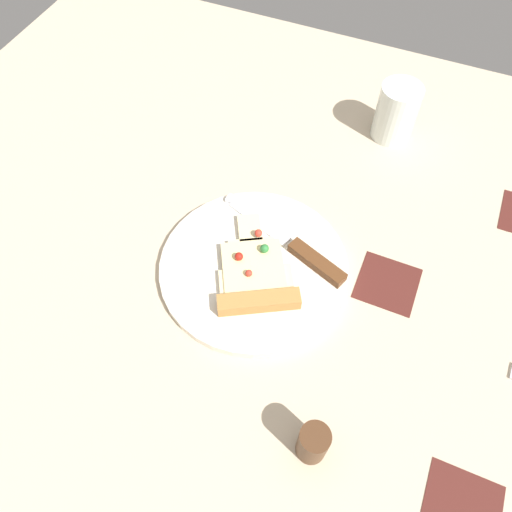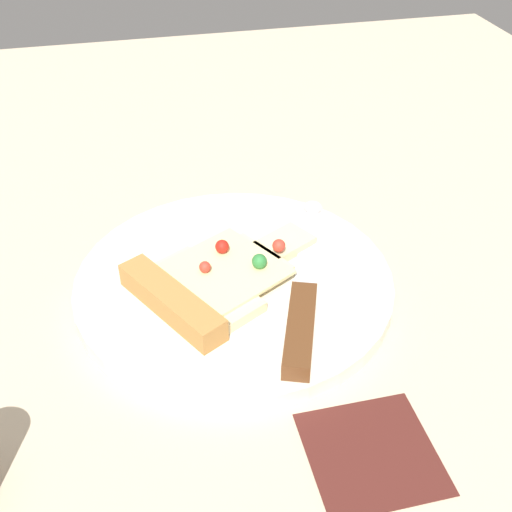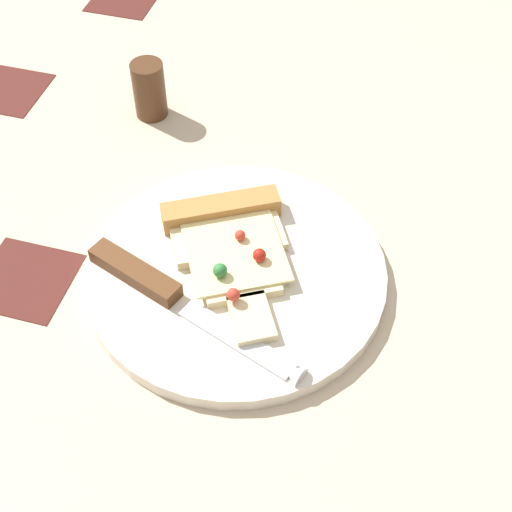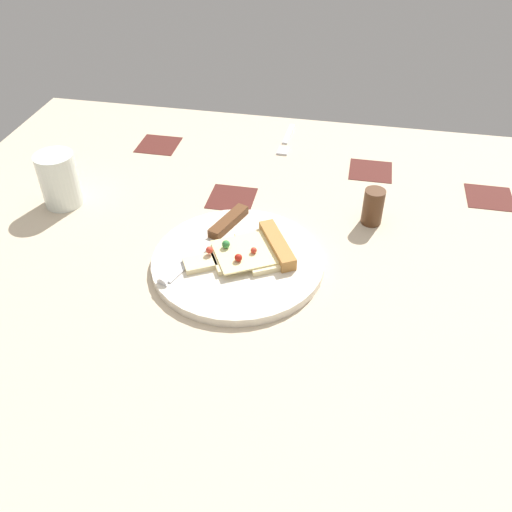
{
  "view_description": "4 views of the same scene",
  "coord_description": "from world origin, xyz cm",
  "px_view_note": "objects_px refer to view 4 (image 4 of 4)",
  "views": [
    {
      "loc": [
        -23.13,
        35.58,
        66.25
      ],
      "look_at": [
        -7.3,
        -1.83,
        3.31
      ],
      "focal_mm": 34.85,
      "sensor_mm": 36.0,
      "label": 1
    },
    {
      "loc": [
        -51.82,
        7.15,
        38.3
      ],
      "look_at": [
        -6.1,
        -3.6,
        2.67
      ],
      "focal_mm": 44.75,
      "sensor_mm": 36.0,
      "label": 2
    },
    {
      "loc": [
        7.0,
        -44.64,
        56.58
      ],
      "look_at": [
        -5.1,
        -1.48,
        4.25
      ],
      "focal_mm": 52.08,
      "sensor_mm": 36.0,
      "label": 3
    },
    {
      "loc": [
        61.29,
        15.48,
        59.78
      ],
      "look_at": [
        -6.34,
        2.02,
        3.17
      ],
      "focal_mm": 38.11,
      "sensor_mm": 36.0,
      "label": 4
    }
  ],
  "objects_px": {
    "knife": "(214,235)",
    "drinking_glass": "(59,180)",
    "pizza_slice": "(252,251)",
    "plate": "(238,262)",
    "fork": "(288,140)",
    "pepper_shaker": "(373,207)"
  },
  "relations": [
    {
      "from": "pepper_shaker",
      "to": "pizza_slice",
      "type": "bearing_deg",
      "value": -50.99
    },
    {
      "from": "plate",
      "to": "fork",
      "type": "bearing_deg",
      "value": 178.02
    },
    {
      "from": "knife",
      "to": "fork",
      "type": "height_order",
      "value": "knife"
    },
    {
      "from": "plate",
      "to": "pizza_slice",
      "type": "distance_m",
      "value": 0.03
    },
    {
      "from": "plate",
      "to": "pepper_shaker",
      "type": "distance_m",
      "value": 0.28
    },
    {
      "from": "pizza_slice",
      "to": "knife",
      "type": "height_order",
      "value": "pizza_slice"
    },
    {
      "from": "pizza_slice",
      "to": "knife",
      "type": "distance_m",
      "value": 0.08
    },
    {
      "from": "pizza_slice",
      "to": "pepper_shaker",
      "type": "xyz_separation_m",
      "value": [
        -0.16,
        0.2,
        0.01
      ]
    },
    {
      "from": "knife",
      "to": "drinking_glass",
      "type": "xyz_separation_m",
      "value": [
        -0.07,
        -0.32,
        0.03
      ]
    },
    {
      "from": "knife",
      "to": "pizza_slice",
      "type": "bearing_deg",
      "value": 176.51
    },
    {
      "from": "drinking_glass",
      "to": "fork",
      "type": "relative_size",
      "value": 0.69
    },
    {
      "from": "knife",
      "to": "fork",
      "type": "distance_m",
      "value": 0.42
    },
    {
      "from": "drinking_glass",
      "to": "fork",
      "type": "height_order",
      "value": "drinking_glass"
    },
    {
      "from": "knife",
      "to": "drinking_glass",
      "type": "bearing_deg",
      "value": 7.8
    },
    {
      "from": "pizza_slice",
      "to": "plate",
      "type": "bearing_deg",
      "value": 90.1
    },
    {
      "from": "plate",
      "to": "knife",
      "type": "distance_m",
      "value": 0.07
    },
    {
      "from": "plate",
      "to": "knife",
      "type": "height_order",
      "value": "knife"
    },
    {
      "from": "plate",
      "to": "knife",
      "type": "bearing_deg",
      "value": -130.83
    },
    {
      "from": "plate",
      "to": "drinking_glass",
      "type": "relative_size",
      "value": 2.75
    },
    {
      "from": "plate",
      "to": "knife",
      "type": "xyz_separation_m",
      "value": [
        -0.05,
        -0.05,
        0.01
      ]
    },
    {
      "from": "pizza_slice",
      "to": "pepper_shaker",
      "type": "relative_size",
      "value": 2.73
    },
    {
      "from": "fork",
      "to": "drinking_glass",
      "type": "bearing_deg",
      "value": 43.33
    }
  ]
}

